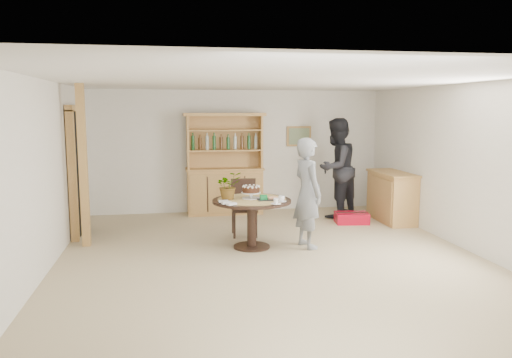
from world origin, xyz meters
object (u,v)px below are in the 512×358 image
at_px(dining_table, 252,209).
at_px(dining_chair, 244,203).
at_px(sideboard, 392,197).
at_px(adult_person, 336,168).
at_px(teen_boy, 308,193).
at_px(red_suitcase, 352,218).
at_px(hutch, 225,180).

xyz_separation_m(dining_table, dining_chair, (0.00, 0.83, -0.07)).
distance_m(sideboard, adult_person, 1.19).
height_order(teen_boy, red_suitcase, teen_boy).
bearing_deg(red_suitcase, dining_chair, -159.36).
bearing_deg(red_suitcase, adult_person, 109.17).
height_order(sideboard, teen_boy, teen_boy).
bearing_deg(adult_person, dining_chair, -10.07).
bearing_deg(red_suitcase, sideboard, 10.79).
bearing_deg(dining_chair, sideboard, 13.72).
distance_m(teen_boy, red_suitcase, 2.03).
height_order(dining_chair, teen_boy, teen_boy).
distance_m(hutch, dining_chair, 1.78).
height_order(sideboard, dining_chair, dining_chair).
relative_size(hutch, dining_chair, 2.16).
bearing_deg(dining_table, red_suitcase, 31.80).
bearing_deg(red_suitcase, teen_boy, -124.06).
bearing_deg(adult_person, sideboard, 110.82).
bearing_deg(dining_chair, dining_table, -86.80).
distance_m(adult_person, red_suitcase, 1.06).
relative_size(dining_chair, teen_boy, 0.56).
relative_size(teen_boy, red_suitcase, 2.60).
relative_size(sideboard, dining_chair, 1.33).
xyz_separation_m(dining_table, adult_person, (1.99, 1.90, 0.37)).
height_order(dining_table, dining_chair, dining_chair).
bearing_deg(teen_boy, dining_table, 69.73).
bearing_deg(dining_table, hutch, 92.64).
relative_size(sideboard, red_suitcase, 1.94).
bearing_deg(hutch, dining_table, -87.36).
xyz_separation_m(sideboard, dining_chair, (-2.92, -0.52, 0.06)).
bearing_deg(dining_table, sideboard, 24.86).
bearing_deg(red_suitcase, dining_table, -140.41).
distance_m(hutch, sideboard, 3.29).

